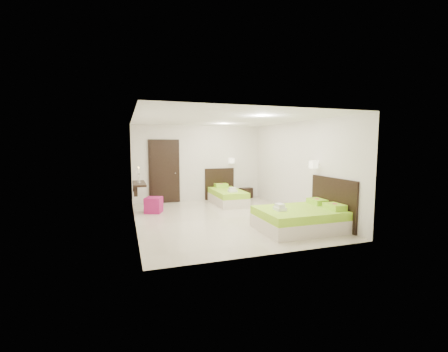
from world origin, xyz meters
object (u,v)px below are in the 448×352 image
object	(u,v)px
bed_single	(227,195)
bed_double	(302,217)
nightstand	(245,193)
ottoman	(154,205)

from	to	relation	value
bed_single	bed_double	xyz separation A→B (m)	(0.65, -3.47, 0.01)
bed_single	nightstand	bearing A→B (deg)	37.16
nightstand	ottoman	xyz separation A→B (m)	(-3.43, -1.39, 0.04)
bed_double	nightstand	distance (m)	4.24
nightstand	ottoman	distance (m)	3.71
bed_double	nightstand	xyz separation A→B (m)	(0.34, 4.22, -0.09)
bed_double	ottoman	distance (m)	4.19
nightstand	ottoman	world-z (taller)	ottoman
bed_single	nightstand	world-z (taller)	bed_single
bed_single	nightstand	size ratio (longest dim) A/B	4.24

